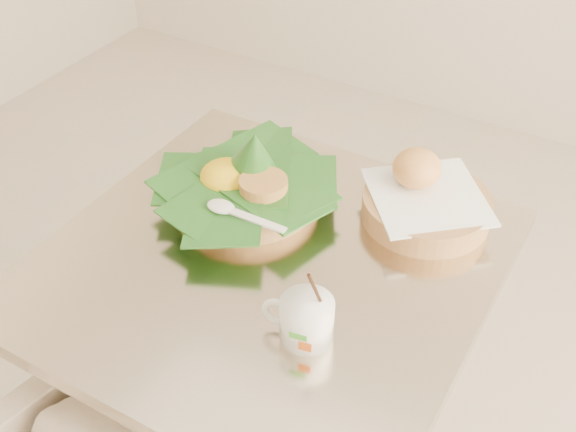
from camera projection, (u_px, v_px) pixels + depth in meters
The scene contains 4 objects.
cafe_table at pixel (269, 348), 1.32m from camera, with size 0.70×0.70×0.75m.
rice_basket at pixel (247, 181), 1.27m from camera, with size 0.32×0.32×0.16m.
bread_basket at pixel (424, 200), 1.24m from camera, with size 0.27×0.27×0.12m.
coffee_mug at pixel (305, 318), 1.03m from camera, with size 0.11×0.08×0.14m.
Camera 1 is at (0.57, -0.77, 1.55)m, focal length 45.00 mm.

